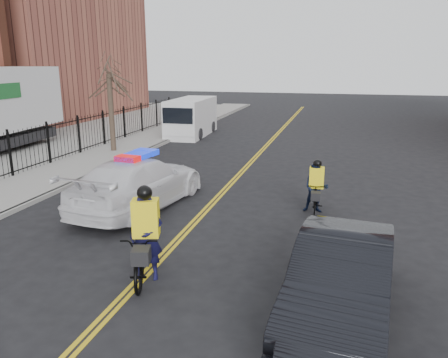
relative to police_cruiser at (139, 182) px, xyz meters
name	(u,v)px	position (x,y,z in m)	size (l,w,h in m)	color
ground	(182,236)	(2.26, -2.06, -0.86)	(120.00, 120.00, 0.00)	black
center_line_left	(242,170)	(2.18, 5.94, -0.85)	(0.10, 60.00, 0.01)	gold
center_line_right	(245,170)	(2.34, 5.94, -0.85)	(0.10, 60.00, 0.01)	gold
sidewalk	(96,159)	(-5.24, 5.94, -0.79)	(3.00, 60.00, 0.15)	gray
curb	(123,161)	(-3.74, 5.94, -0.79)	(0.20, 60.00, 0.15)	gray
iron_fence	(68,140)	(-6.74, 5.94, 0.14)	(0.12, 28.00, 2.00)	black
warehouse_far	(30,36)	(-20.74, 21.94, 6.14)	(14.00, 18.00, 14.00)	brown
street_tree	(110,86)	(-5.34, 7.94, 2.67)	(3.20, 3.20, 4.80)	#32281E
police_cruiser	(139,182)	(0.00, 0.00, 0.00)	(3.06, 6.12, 1.87)	white
dark_sedan	(341,279)	(6.60, -5.09, -0.05)	(1.72, 4.93, 1.63)	black
cargo_van	(191,118)	(-3.23, 14.52, 0.32)	(2.43, 5.85, 2.41)	silver
cyclist_near	(147,247)	(2.40, -4.57, -0.10)	(1.36, 2.35, 2.18)	black
cyclist_far	(316,192)	(5.76, 1.01, -0.17)	(0.81, 1.76, 1.76)	black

